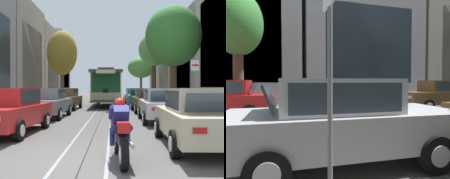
# 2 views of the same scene
# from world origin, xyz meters

# --- Properties ---
(ground_plane) EXTENTS (160.00, 160.00, 0.00)m
(ground_plane) POSITION_xyz_m (0.00, 19.52, 0.00)
(ground_plane) COLOR #4C4947
(trolley_track_rails) EXTENTS (1.14, 56.80, 0.01)m
(trolley_track_rails) POSITION_xyz_m (0.00, 22.40, 0.00)
(trolley_track_rails) COLOR gray
(trolley_track_rails) RESTS_ON ground
(building_facade_left) EXTENTS (5.94, 48.50, 10.97)m
(building_facade_left) POSITION_xyz_m (-10.12, 21.42, 5.04)
(building_facade_left) COLOR gray
(building_facade_left) RESTS_ON ground
(building_facade_right) EXTENTS (5.78, 48.50, 11.00)m
(building_facade_right) POSITION_xyz_m (10.21, 21.73, 4.68)
(building_facade_right) COLOR gray
(building_facade_right) RESTS_ON ground
(parked_car_red_near_left) EXTENTS (2.15, 4.42, 1.58)m
(parked_car_red_near_left) POSITION_xyz_m (-2.97, 3.70, 0.80)
(parked_car_red_near_left) COLOR red
(parked_car_red_near_left) RESTS_ON ground
(parked_car_grey_second_left) EXTENTS (2.07, 4.39, 1.58)m
(parked_car_grey_second_left) POSITION_xyz_m (-2.86, 8.95, 0.80)
(parked_car_grey_second_left) COLOR slate
(parked_car_grey_second_left) RESTS_ON ground
(parked_car_brown_mid_left) EXTENTS (2.13, 4.42, 1.58)m
(parked_car_brown_mid_left) POSITION_xyz_m (-2.88, 14.58, 0.80)
(parked_car_brown_mid_left) COLOR brown
(parked_car_brown_mid_left) RESTS_ON ground
(parked_car_beige_near_right) EXTENTS (2.07, 4.39, 1.58)m
(parked_car_beige_near_right) POSITION_xyz_m (2.97, 1.59, 0.80)
(parked_car_beige_near_right) COLOR #C1B28E
(parked_car_beige_near_right) RESTS_ON ground
(parked_car_silver_second_right) EXTENTS (2.05, 4.38, 1.58)m
(parked_car_silver_second_right) POSITION_xyz_m (2.92, 7.13, 0.80)
(parked_car_silver_second_right) COLOR #B7B7BC
(parked_car_silver_second_right) RESTS_ON ground
(parked_car_brown_mid_right) EXTENTS (2.05, 4.38, 1.58)m
(parked_car_brown_mid_right) POSITION_xyz_m (2.93, 12.30, 0.80)
(parked_car_brown_mid_right) COLOR brown
(parked_car_brown_mid_right) RESTS_ON ground
(parked_car_teal_fourth_right) EXTENTS (2.10, 4.41, 1.58)m
(parked_car_teal_fourth_right) POSITION_xyz_m (2.82, 17.76, 0.80)
(parked_car_teal_fourth_right) COLOR #196B70
(parked_car_teal_fourth_right) RESTS_ON ground
(parked_car_silver_fifth_right) EXTENTS (2.04, 4.38, 1.58)m
(parked_car_silver_fifth_right) POSITION_xyz_m (2.78, 23.58, 0.80)
(parked_car_silver_fifth_right) COLOR #B7B7BC
(parked_car_silver_fifth_right) RESTS_ON ground
(street_tree_kerb_left_second) EXTENTS (3.22, 3.12, 7.75)m
(street_tree_kerb_left_second) POSITION_xyz_m (-4.85, 23.65, 5.32)
(street_tree_kerb_left_second) COLOR brown
(street_tree_kerb_left_second) RESTS_ON ground
(street_tree_kerb_right_second) EXTENTS (3.81, 3.53, 7.23)m
(street_tree_kerb_right_second) POSITION_xyz_m (4.75, 12.96, 5.11)
(street_tree_kerb_right_second) COLOR brown
(street_tree_kerb_right_second) RESTS_ON ground
(street_tree_kerb_right_mid) EXTENTS (3.19, 2.57, 7.46)m
(street_tree_kerb_right_mid) POSITION_xyz_m (4.92, 23.21, 5.58)
(street_tree_kerb_right_mid) COLOR #4C3826
(street_tree_kerb_right_mid) RESTS_ON ground
(street_tree_kerb_right_fourth) EXTENTS (3.95, 3.57, 6.22)m
(street_tree_kerb_right_fourth) POSITION_xyz_m (4.77, 35.10, 4.64)
(street_tree_kerb_right_fourth) COLOR brown
(street_tree_kerb_right_fourth) RESTS_ON ground
(cable_car_trolley) EXTENTS (2.73, 9.16, 3.28)m
(cable_car_trolley) POSITION_xyz_m (0.00, 19.27, 1.66)
(cable_car_trolley) COLOR #1E5B38
(cable_car_trolley) RESTS_ON ground
(motorcycle_with_rider) EXTENTS (0.59, 1.99, 1.37)m
(motorcycle_with_rider) POSITION_xyz_m (0.81, 0.07, 0.65)
(motorcycle_with_rider) COLOR black
(motorcycle_with_rider) RESTS_ON ground
(pedestrian_on_left_pavement) EXTENTS (0.55, 0.42, 1.55)m
(pedestrian_on_left_pavement) POSITION_xyz_m (5.40, 14.58, 0.87)
(pedestrian_on_left_pavement) COLOR #282D38
(pedestrian_on_left_pavement) RESTS_ON ground
(pedestrian_on_right_pavement) EXTENTS (0.55, 0.42, 1.62)m
(pedestrian_on_right_pavement) POSITION_xyz_m (5.58, 16.86, 0.92)
(pedestrian_on_right_pavement) COLOR black
(pedestrian_on_right_pavement) RESTS_ON ground
(street_sign_post) EXTENTS (0.36, 0.07, 2.92)m
(street_sign_post) POSITION_xyz_m (4.34, 6.54, 1.80)
(street_sign_post) COLOR slate
(street_sign_post) RESTS_ON ground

